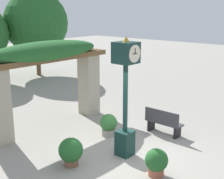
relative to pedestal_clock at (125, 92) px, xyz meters
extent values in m
plane|color=gray|center=(0.03, -0.24, -1.94)|extent=(60.00, 60.00, 0.00)
cube|color=#14332D|center=(0.00, 0.00, -1.57)|extent=(0.44, 0.44, 0.75)
cylinder|color=#14332D|center=(0.00, 0.00, -0.21)|extent=(0.14, 0.14, 1.96)
cylinder|color=gold|center=(0.00, 0.00, 0.79)|extent=(0.22, 0.22, 0.04)
cube|color=#14332D|center=(0.00, 0.00, 1.10)|extent=(0.58, 0.58, 0.58)
cylinder|color=beige|center=(0.00, -0.30, 1.10)|extent=(0.48, 0.02, 0.48)
cylinder|color=beige|center=(0.00, 0.30, 1.10)|extent=(0.48, 0.02, 0.48)
cube|color=black|center=(0.00, -0.32, 1.10)|extent=(0.17, 0.01, 0.02)
cube|color=black|center=(0.00, -0.32, 1.17)|extent=(0.02, 0.01, 0.15)
cone|color=gold|center=(0.00, 0.00, 1.47)|extent=(0.20, 0.20, 0.15)
cube|color=#A89E89|center=(2.03, 3.51, -0.73)|extent=(0.63, 0.63, 2.42)
cube|color=brown|center=(0.03, 3.20, 0.57)|extent=(5.24, 0.12, 0.18)
cube|color=brown|center=(0.03, 3.41, 0.57)|extent=(5.24, 0.12, 0.18)
cube|color=brown|center=(0.03, 3.62, 0.57)|extent=(5.24, 0.12, 0.18)
cube|color=brown|center=(0.03, 3.83, 0.57)|extent=(5.24, 0.12, 0.18)
ellipsoid|color=#235B28|center=(0.03, 3.51, 0.83)|extent=(4.51, 1.23, 0.70)
cylinder|color=#9E563D|center=(-0.40, -1.36, -1.84)|extent=(0.41, 0.41, 0.21)
sphere|color=#235B28|center=(-0.40, -1.36, -1.50)|extent=(0.60, 0.60, 0.60)
cylinder|color=brown|center=(-1.48, 0.71, -1.84)|extent=(0.39, 0.39, 0.20)
sphere|color=#235B28|center=(-1.48, 0.71, -1.48)|extent=(0.68, 0.68, 0.68)
cylinder|color=gray|center=(0.77, 1.33, -1.82)|extent=(0.46, 0.46, 0.25)
sphere|color=#387A38|center=(0.77, 1.33, -1.48)|extent=(0.59, 0.59, 0.59)
cube|color=#38383D|center=(2.15, -0.01, -1.53)|extent=(0.42, 1.31, 0.05)
cube|color=#38383D|center=(1.96, -0.01, -1.28)|extent=(0.04, 1.31, 0.45)
cube|color=black|center=(2.15, -0.54, -1.75)|extent=(0.38, 0.08, 0.39)
cube|color=black|center=(2.15, 0.51, -1.75)|extent=(0.38, 0.08, 0.39)
cylinder|color=brown|center=(5.32, 11.42, -0.97)|extent=(0.28, 0.28, 1.95)
sphere|color=#235B28|center=(5.32, 11.42, 1.40)|extent=(3.98, 3.98, 3.98)
camera|label=1|loc=(-6.65, -5.26, 2.27)|focal=50.00mm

